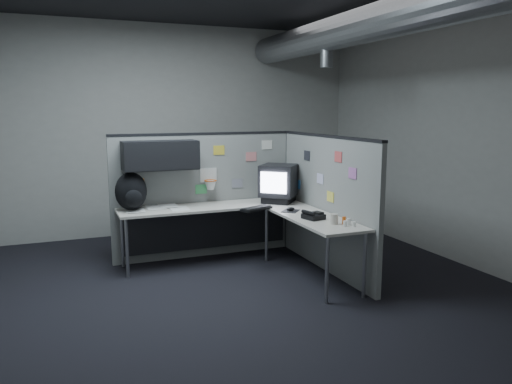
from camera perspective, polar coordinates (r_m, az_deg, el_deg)
name	(u,v)px	position (r m, az deg, el deg)	size (l,w,h in m)	color
room	(294,93)	(5.50, 4.37, 11.18)	(5.62, 5.62, 3.22)	black
partition_back	(194,183)	(6.44, -7.13, 1.07)	(2.44, 0.42, 1.63)	gray
partition_right	(326,203)	(6.04, 7.96, -1.21)	(0.07, 2.23, 1.63)	gray
desk	(237,218)	(6.12, -2.15, -2.95)	(2.31, 2.11, 0.73)	beige
monitor	(279,183)	(6.47, 2.60, 1.05)	(0.60, 0.60, 0.49)	black
keyboard	(256,208)	(6.00, 0.05, -1.89)	(0.44, 0.30, 0.04)	black
mouse	(291,210)	(5.94, 3.97, -2.04)	(0.28, 0.28, 0.05)	black
phone	(313,216)	(5.54, 6.54, -2.71)	(0.23, 0.25, 0.10)	black
bottles	(347,222)	(5.29, 10.39, -3.41)	(0.13, 0.17, 0.08)	silver
cup	(334,219)	(5.32, 8.94, -3.07)	(0.08, 0.08, 0.11)	#BBB2A5
papers	(160,208)	(6.20, -10.95, -1.79)	(0.75, 0.53, 0.01)	white
backpack	(131,192)	(6.11, -14.07, 0.00)	(0.44, 0.43, 0.46)	black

